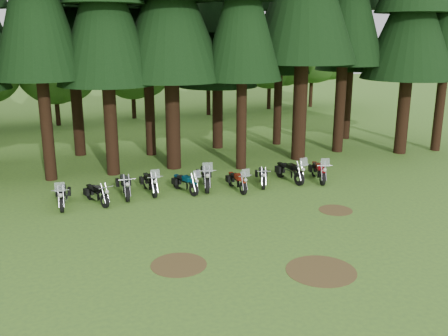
% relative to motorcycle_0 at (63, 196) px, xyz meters
% --- Properties ---
extents(ground, '(120.00, 120.00, 0.00)m').
position_rel_motorcycle_0_xyz_m(ground, '(6.02, -5.10, -0.45)').
color(ground, '#406C29').
rests_on(ground, ground).
extents(pine_back_4, '(4.94, 4.94, 13.78)m').
position_rel_motorcycle_0_xyz_m(pine_back_4, '(10.06, 8.15, 7.80)').
color(pine_back_4, black).
rests_on(pine_back_4, ground).
extents(decid_3, '(6.12, 5.95, 7.65)m').
position_rel_motorcycle_0_xyz_m(decid_3, '(1.31, 20.03, 4.06)').
color(decid_3, black).
rests_on(decid_3, ground).
extents(decid_4, '(5.93, 5.76, 7.41)m').
position_rel_motorcycle_0_xyz_m(decid_4, '(7.60, 21.22, 3.92)').
color(decid_4, black).
rests_on(decid_4, ground).
extents(decid_5, '(8.45, 8.21, 10.56)m').
position_rel_motorcycle_0_xyz_m(decid_5, '(14.32, 20.61, 5.78)').
color(decid_5, black).
rests_on(decid_5, ground).
extents(decid_6, '(7.06, 6.86, 8.82)m').
position_rel_motorcycle_0_xyz_m(decid_6, '(20.88, 21.91, 4.75)').
color(decid_6, black).
rests_on(decid_6, ground).
extents(decid_7, '(8.44, 8.20, 10.55)m').
position_rel_motorcycle_0_xyz_m(decid_7, '(25.49, 21.73, 5.77)').
color(decid_7, black).
rests_on(decid_7, ground).
extents(dirt_patch_0, '(1.80, 1.80, 0.01)m').
position_rel_motorcycle_0_xyz_m(dirt_patch_0, '(3.02, -7.10, -0.45)').
color(dirt_patch_0, '#4C3D1E').
rests_on(dirt_patch_0, ground).
extents(dirt_patch_1, '(1.40, 1.40, 0.01)m').
position_rel_motorcycle_0_xyz_m(dirt_patch_1, '(10.52, -4.60, -0.45)').
color(dirt_patch_1, '#4C3D1E').
rests_on(dirt_patch_1, ground).
extents(dirt_patch_2, '(2.20, 2.20, 0.01)m').
position_rel_motorcycle_0_xyz_m(dirt_patch_2, '(7.02, -9.10, -0.45)').
color(dirt_patch_2, '#4C3D1E').
rests_on(dirt_patch_2, ground).
extents(motorcycle_0, '(0.53, 2.17, 1.36)m').
position_rel_motorcycle_0_xyz_m(motorcycle_0, '(0.00, 0.00, 0.00)').
color(motorcycle_0, black).
rests_on(motorcycle_0, ground).
extents(motorcycle_1, '(0.77, 1.92, 0.81)m').
position_rel_motorcycle_0_xyz_m(motorcycle_1, '(1.40, -0.15, -0.04)').
color(motorcycle_1, black).
rests_on(motorcycle_1, ground).
extents(motorcycle_2, '(0.37, 2.28, 0.93)m').
position_rel_motorcycle_0_xyz_m(motorcycle_2, '(2.71, 0.41, 0.02)').
color(motorcycle_2, black).
rests_on(motorcycle_2, ground).
extents(motorcycle_3, '(0.41, 2.18, 1.37)m').
position_rel_motorcycle_0_xyz_m(motorcycle_3, '(3.87, 0.48, 0.00)').
color(motorcycle_3, black).
rests_on(motorcycle_3, ground).
extents(motorcycle_4, '(0.82, 1.99, 1.27)m').
position_rel_motorcycle_0_xyz_m(motorcycle_4, '(5.41, -0.03, -0.03)').
color(motorcycle_4, black).
rests_on(motorcycle_4, ground).
extents(motorcycle_5, '(0.86, 2.44, 1.54)m').
position_rel_motorcycle_0_xyz_m(motorcycle_5, '(6.49, 0.28, 0.06)').
color(motorcycle_5, black).
rests_on(motorcycle_5, ground).
extents(motorcycle_6, '(0.38, 2.03, 1.28)m').
position_rel_motorcycle_0_xyz_m(motorcycle_6, '(7.75, -0.62, -0.03)').
color(motorcycle_6, black).
rests_on(motorcycle_6, ground).
extents(motorcycle_7, '(0.80, 1.89, 0.80)m').
position_rel_motorcycle_0_xyz_m(motorcycle_7, '(9.20, -0.26, -0.05)').
color(motorcycle_7, black).
rests_on(motorcycle_7, ground).
extents(motorcycle_8, '(0.59, 2.29, 1.44)m').
position_rel_motorcycle_0_xyz_m(motorcycle_8, '(10.74, -0.21, 0.03)').
color(motorcycle_8, black).
rests_on(motorcycle_8, ground).
extents(motorcycle_9, '(0.90, 2.22, 1.41)m').
position_rel_motorcycle_0_xyz_m(motorcycle_9, '(12.13, -0.63, 0.02)').
color(motorcycle_9, black).
rests_on(motorcycle_9, ground).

